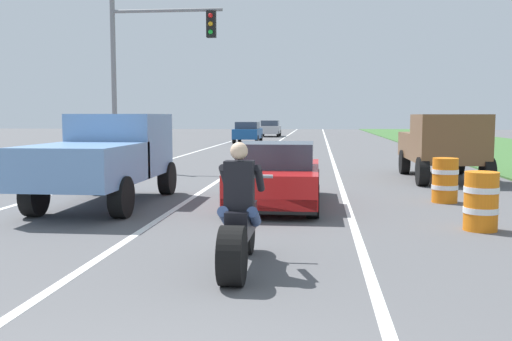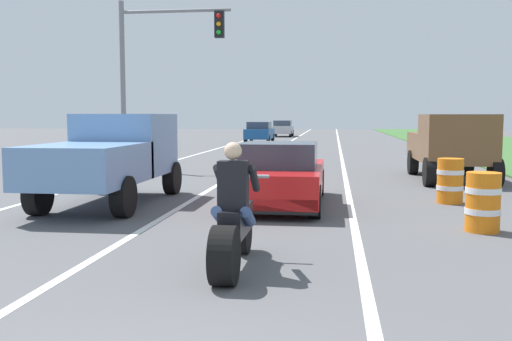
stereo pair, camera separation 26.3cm
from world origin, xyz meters
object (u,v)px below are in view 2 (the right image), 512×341
at_px(construction_barrel_nearest, 483,202).
at_px(distant_car_further_ahead, 283,128).
at_px(pickup_truck_right_shoulder_brown, 450,143).
at_px(pickup_truck_left_lane_light_blue, 111,154).
at_px(traffic_light_mast_near, 155,59).
at_px(construction_barrel_mid, 450,181).
at_px(distant_car_far_ahead, 259,132).
at_px(sports_car_red, 280,176).
at_px(motorcycle_with_rider, 233,225).

xyz_separation_m(construction_barrel_nearest, distant_car_further_ahead, (-7.18, 43.43, 0.27)).
bearing_deg(pickup_truck_right_shoulder_brown, pickup_truck_left_lane_light_blue, -144.80).
xyz_separation_m(pickup_truck_left_lane_light_blue, construction_barrel_nearest, (7.33, -2.11, -0.60)).
relative_size(pickup_truck_left_lane_light_blue, traffic_light_mast_near, 0.80).
distance_m(pickup_truck_left_lane_light_blue, construction_barrel_mid, 7.52).
height_order(pickup_truck_left_lane_light_blue, construction_barrel_mid, pickup_truck_left_lane_light_blue).
xyz_separation_m(pickup_truck_right_shoulder_brown, distant_car_far_ahead, (-8.79, 23.14, -0.33)).
distance_m(pickup_truck_left_lane_light_blue, distant_car_further_ahead, 41.32).
bearing_deg(distant_car_further_ahead, pickup_truck_right_shoulder_brown, -77.00).
bearing_deg(construction_barrel_mid, sports_car_red, -168.17).
xyz_separation_m(pickup_truck_left_lane_light_blue, pickup_truck_right_shoulder_brown, (8.33, 5.88, 0.00)).
bearing_deg(construction_barrel_nearest, motorcycle_with_rider, -141.03).
xyz_separation_m(pickup_truck_right_shoulder_brown, construction_barrel_mid, (-0.92, -4.81, -0.60)).
bearing_deg(construction_barrel_nearest, pickup_truck_left_lane_light_blue, 163.92).
height_order(pickup_truck_right_shoulder_brown, distant_car_further_ahead, pickup_truck_right_shoulder_brown).
relative_size(pickup_truck_left_lane_light_blue, construction_barrel_mid, 4.80).
bearing_deg(pickup_truck_right_shoulder_brown, construction_barrel_mid, -100.82).
height_order(sports_car_red, construction_barrel_mid, sports_car_red).
bearing_deg(construction_barrel_mid, construction_barrel_nearest, -91.49).
height_order(motorcycle_with_rider, traffic_light_mast_near, traffic_light_mast_near).
relative_size(pickup_truck_right_shoulder_brown, construction_barrel_nearest, 4.80).
bearing_deg(pickup_truck_left_lane_light_blue, distant_car_further_ahead, 89.79).
bearing_deg(construction_barrel_nearest, traffic_light_mast_near, 131.21).
xyz_separation_m(motorcycle_with_rider, distant_car_far_ahead, (-4.07, 34.14, 0.18)).
xyz_separation_m(construction_barrel_mid, distant_car_far_ahead, (-7.87, 27.95, 0.27)).
xyz_separation_m(sports_car_red, pickup_truck_right_shoulder_brown, (4.64, 5.59, 0.48)).
bearing_deg(pickup_truck_left_lane_light_blue, construction_barrel_mid, 8.22).
bearing_deg(distant_car_further_ahead, motorcycle_with_rider, -85.74).
bearing_deg(construction_barrel_nearest, pickup_truck_right_shoulder_brown, 82.86).
bearing_deg(distant_car_further_ahead, pickup_truck_left_lane_light_blue, -90.21).
xyz_separation_m(motorcycle_with_rider, traffic_light_mast_near, (-5.11, 13.09, 3.36)).
distance_m(motorcycle_with_rider, construction_barrel_nearest, 4.78).
bearing_deg(sports_car_red, traffic_light_mast_near, 124.06).
height_order(pickup_truck_left_lane_light_blue, pickup_truck_right_shoulder_brown, same).
height_order(pickup_truck_right_shoulder_brown, construction_barrel_nearest, pickup_truck_right_shoulder_brown).
relative_size(sports_car_red, pickup_truck_right_shoulder_brown, 0.90).
bearing_deg(pickup_truck_right_shoulder_brown, distant_car_further_ahead, 103.00).
distance_m(pickup_truck_right_shoulder_brown, distant_car_far_ahead, 24.75).
height_order(pickup_truck_right_shoulder_brown, distant_car_far_ahead, pickup_truck_right_shoulder_brown).
bearing_deg(pickup_truck_right_shoulder_brown, motorcycle_with_rider, -113.22).
relative_size(pickup_truck_left_lane_light_blue, pickup_truck_right_shoulder_brown, 1.00).
height_order(sports_car_red, pickup_truck_left_lane_light_blue, pickup_truck_left_lane_light_blue).
xyz_separation_m(traffic_light_mast_near, distant_car_further_ahead, (1.65, 33.35, -3.18)).
bearing_deg(pickup_truck_left_lane_light_blue, distant_car_far_ahead, 90.89).
bearing_deg(distant_car_further_ahead, sports_car_red, -85.07).
xyz_separation_m(motorcycle_with_rider, sports_car_red, (0.08, 5.41, 0.04)).
relative_size(pickup_truck_left_lane_light_blue, distant_car_further_ahead, 1.20).
relative_size(sports_car_red, distant_car_far_ahead, 1.08).
bearing_deg(traffic_light_mast_near, pickup_truck_right_shoulder_brown, -11.98).
relative_size(construction_barrel_nearest, distant_car_further_ahead, 0.25).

